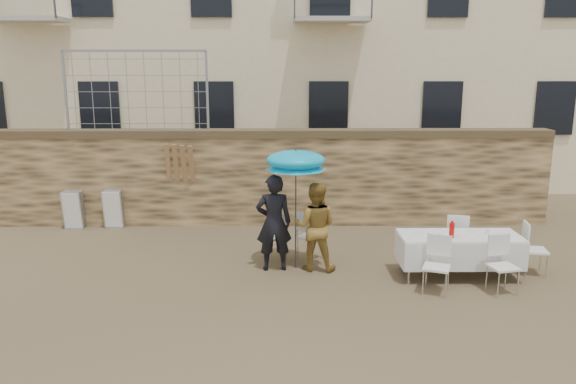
{
  "coord_description": "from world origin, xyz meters",
  "views": [
    {
      "loc": [
        0.28,
        -7.9,
        3.7
      ],
      "look_at": [
        0.4,
        2.2,
        1.4
      ],
      "focal_mm": 35.0,
      "sensor_mm": 36.0,
      "label": 1
    }
  ],
  "objects_px": {
    "man_suit": "(274,223)",
    "couple_chair_right": "(311,235)",
    "soda_bottle": "(452,230)",
    "chair_stack_left": "(76,208)",
    "table_chair_back": "(456,237)",
    "couple_chair_left": "(274,235)",
    "table_chair_front_right": "(503,265)",
    "chair_stack_right": "(114,208)",
    "umbrella": "(296,164)",
    "table_chair_front_left": "(437,266)",
    "banquet_table": "(460,237)",
    "woman_dress": "(315,227)",
    "table_chair_side": "(535,249)"
  },
  "relations": [
    {
      "from": "woman_dress",
      "to": "couple_chair_left",
      "type": "relative_size",
      "value": 1.7
    },
    {
      "from": "man_suit",
      "to": "couple_chair_right",
      "type": "distance_m",
      "value": 0.98
    },
    {
      "from": "man_suit",
      "to": "banquet_table",
      "type": "relative_size",
      "value": 0.85
    },
    {
      "from": "couple_chair_left",
      "to": "table_chair_front_left",
      "type": "height_order",
      "value": "same"
    },
    {
      "from": "table_chair_side",
      "to": "chair_stack_right",
      "type": "bearing_deg",
      "value": 78.38
    },
    {
      "from": "man_suit",
      "to": "banquet_table",
      "type": "bearing_deg",
      "value": 168.15
    },
    {
      "from": "man_suit",
      "to": "table_chair_back",
      "type": "bearing_deg",
      "value": -178.36
    },
    {
      "from": "couple_chair_left",
      "to": "banquet_table",
      "type": "bearing_deg",
      "value": 142.55
    },
    {
      "from": "chair_stack_left",
      "to": "chair_stack_right",
      "type": "bearing_deg",
      "value": 0.0
    },
    {
      "from": "man_suit",
      "to": "chair_stack_right",
      "type": "xyz_separation_m",
      "value": [
        -3.73,
        2.81,
        -0.43
      ]
    },
    {
      "from": "table_chair_back",
      "to": "table_chair_front_right",
      "type": "bearing_deg",
      "value": 114.6
    },
    {
      "from": "table_chair_front_left",
      "to": "chair_stack_left",
      "type": "bearing_deg",
      "value": 174.3
    },
    {
      "from": "table_chair_front_right",
      "to": "table_chair_back",
      "type": "xyz_separation_m",
      "value": [
        -0.3,
        1.55,
        0.0
      ]
    },
    {
      "from": "umbrella",
      "to": "table_chair_front_right",
      "type": "height_order",
      "value": "umbrella"
    },
    {
      "from": "chair_stack_left",
      "to": "soda_bottle",
      "type": "bearing_deg",
      "value": -23.54
    },
    {
      "from": "table_chair_back",
      "to": "soda_bottle",
      "type": "bearing_deg",
      "value": 80.82
    },
    {
      "from": "table_chair_front_left",
      "to": "umbrella",
      "type": "bearing_deg",
      "value": 174.02
    },
    {
      "from": "woman_dress",
      "to": "chair_stack_right",
      "type": "bearing_deg",
      "value": -21.96
    },
    {
      "from": "table_chair_front_right",
      "to": "couple_chair_left",
      "type": "bearing_deg",
      "value": 143.3
    },
    {
      "from": "umbrella",
      "to": "couple_chair_right",
      "type": "bearing_deg",
      "value": 56.31
    },
    {
      "from": "chair_stack_left",
      "to": "umbrella",
      "type": "bearing_deg",
      "value": -28.3
    },
    {
      "from": "table_chair_front_right",
      "to": "chair_stack_right",
      "type": "distance_m",
      "value": 8.5
    },
    {
      "from": "soda_bottle",
      "to": "chair_stack_right",
      "type": "height_order",
      "value": "soda_bottle"
    },
    {
      "from": "table_chair_front_right",
      "to": "soda_bottle",
      "type": "bearing_deg",
      "value": 126.9
    },
    {
      "from": "table_chair_back",
      "to": "table_chair_side",
      "type": "distance_m",
      "value": 1.39
    },
    {
      "from": "table_chair_side",
      "to": "chair_stack_left",
      "type": "relative_size",
      "value": 1.04
    },
    {
      "from": "chair_stack_right",
      "to": "man_suit",
      "type": "bearing_deg",
      "value": -36.97
    },
    {
      "from": "couple_chair_left",
      "to": "banquet_table",
      "type": "xyz_separation_m",
      "value": [
        3.28,
        -0.95,
        0.25
      ]
    },
    {
      "from": "soda_bottle",
      "to": "chair_stack_left",
      "type": "xyz_separation_m",
      "value": [
        -7.72,
        3.36,
        -0.45
      ]
    },
    {
      "from": "table_chair_front_left",
      "to": "soda_bottle",
      "type": "bearing_deg",
      "value": 79.04
    },
    {
      "from": "table_chair_back",
      "to": "table_chair_front_left",
      "type": "bearing_deg",
      "value": 76.35
    },
    {
      "from": "man_suit",
      "to": "woman_dress",
      "type": "xyz_separation_m",
      "value": [
        0.75,
        0.0,
        -0.08
      ]
    },
    {
      "from": "table_chair_front_left",
      "to": "chair_stack_right",
      "type": "distance_m",
      "value": 7.54
    },
    {
      "from": "umbrella",
      "to": "table_chair_front_left",
      "type": "height_order",
      "value": "umbrella"
    },
    {
      "from": "umbrella",
      "to": "table_chair_back",
      "type": "relative_size",
      "value": 2.17
    },
    {
      "from": "couple_chair_left",
      "to": "chair_stack_right",
      "type": "xyz_separation_m",
      "value": [
        -3.73,
        2.26,
        -0.02
      ]
    },
    {
      "from": "banquet_table",
      "to": "table_chair_front_right",
      "type": "relative_size",
      "value": 2.19
    },
    {
      "from": "banquet_table",
      "to": "table_chair_side",
      "type": "distance_m",
      "value": 1.43
    },
    {
      "from": "couple_chair_right",
      "to": "table_chair_side",
      "type": "height_order",
      "value": "same"
    },
    {
      "from": "table_chair_back",
      "to": "couple_chair_left",
      "type": "bearing_deg",
      "value": 11.16
    },
    {
      "from": "chair_stack_right",
      "to": "banquet_table",
      "type": "bearing_deg",
      "value": -24.59
    },
    {
      "from": "table_chair_front_right",
      "to": "chair_stack_right",
      "type": "relative_size",
      "value": 1.04
    },
    {
      "from": "banquet_table",
      "to": "man_suit",
      "type": "bearing_deg",
      "value": 173.04
    },
    {
      "from": "couple_chair_right",
      "to": "table_chair_back",
      "type": "relative_size",
      "value": 1.0
    },
    {
      "from": "soda_bottle",
      "to": "chair_stack_left",
      "type": "distance_m",
      "value": 8.43
    },
    {
      "from": "umbrella",
      "to": "couple_chair_left",
      "type": "bearing_deg",
      "value": 131.63
    },
    {
      "from": "umbrella",
      "to": "chair_stack_right",
      "type": "bearing_deg",
      "value": 146.75
    },
    {
      "from": "umbrella",
      "to": "table_chair_back",
      "type": "xyz_separation_m",
      "value": [
        3.08,
        0.3,
        -1.49
      ]
    },
    {
      "from": "banquet_table",
      "to": "chair_stack_left",
      "type": "bearing_deg",
      "value": 157.92
    },
    {
      "from": "couple_chair_right",
      "to": "soda_bottle",
      "type": "xyz_separation_m",
      "value": [
        2.38,
        -1.1,
        0.43
      ]
    }
  ]
}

